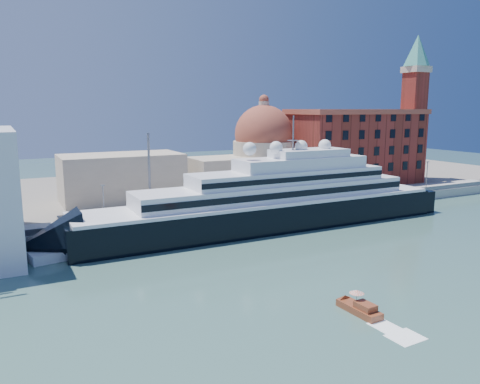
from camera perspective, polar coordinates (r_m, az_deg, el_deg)
ground at (r=81.67m, az=9.97°, el=-8.14°), size 400.00×400.00×0.00m
quay at (r=109.28m, az=-0.83°, el=-2.64°), size 180.00×10.00×2.50m
land at (r=146.50m, az=-8.00°, el=0.44°), size 260.00×72.00×2.00m
quay_fence at (r=104.97m, az=0.26°, el=-2.14°), size 180.00×0.10×1.20m
superyacht at (r=99.03m, az=2.02°, el=-1.86°), size 93.73×12.99×28.01m
service_barge at (r=87.45m, az=-19.71°, el=-6.75°), size 14.31×7.12×3.08m
water_taxi at (r=62.28m, az=14.42°, el=-13.53°), size 2.37×6.42×3.01m
warehouse at (r=151.31m, az=13.97°, el=5.43°), size 43.00×19.00×23.25m
campanile at (r=167.70m, az=20.49°, el=10.64°), size 8.40×8.40×47.00m
church at (r=131.55m, az=-2.96°, el=3.79°), size 66.00×18.00×25.50m
lamp_posts at (r=101.15m, az=-6.84°, el=1.21°), size 120.80×2.40×18.00m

